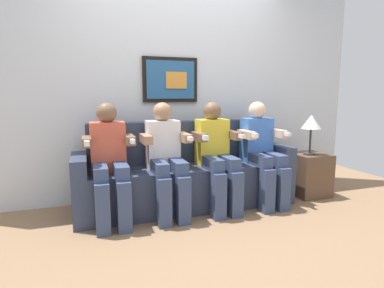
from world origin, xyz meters
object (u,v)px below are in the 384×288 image
(couch, at_px, (187,178))
(person_right_center, at_px, (216,152))
(person_rightmost, at_px, (262,149))
(side_table_right, at_px, (309,174))
(table_lamp, at_px, (311,124))
(person_leftmost, at_px, (109,158))
(person_left_center, at_px, (166,155))

(couch, distance_m, person_right_center, 0.43)
(couch, relative_size, person_rightmost, 2.06)
(side_table_right, bearing_deg, table_lamp, -135.74)
(person_leftmost, relative_size, person_right_center, 1.00)
(couch, height_order, side_table_right, couch)
(person_right_center, bearing_deg, person_leftmost, 180.00)
(couch, relative_size, person_left_center, 2.06)
(couch, xyz_separation_m, person_right_center, (0.27, -0.17, 0.29))
(person_leftmost, xyz_separation_m, person_left_center, (0.53, 0.00, -0.00))
(person_leftmost, height_order, person_left_center, same)
(couch, bearing_deg, person_right_center, -32.27)
(person_leftmost, xyz_separation_m, table_lamp, (2.25, 0.02, 0.25))
(person_right_center, distance_m, person_rightmost, 0.53)
(table_lamp, bearing_deg, couch, 174.03)
(person_leftmost, distance_m, person_rightmost, 1.60)
(person_leftmost, height_order, table_lamp, person_leftmost)
(table_lamp, bearing_deg, person_leftmost, -179.56)
(person_right_center, height_order, side_table_right, person_right_center)
(person_right_center, relative_size, table_lamp, 2.41)
(person_left_center, xyz_separation_m, table_lamp, (1.71, 0.02, 0.25))
(person_left_center, height_order, person_right_center, same)
(couch, height_order, person_rightmost, person_rightmost)
(person_left_center, bearing_deg, table_lamp, 0.56)
(person_left_center, distance_m, table_lamp, 1.73)
(person_right_center, bearing_deg, table_lamp, 0.84)
(person_right_center, height_order, table_lamp, person_right_center)
(person_rightmost, relative_size, side_table_right, 2.22)
(person_leftmost, xyz_separation_m, side_table_right, (2.29, 0.06, -0.36))
(couch, relative_size, table_lamp, 4.96)
(side_table_right, xyz_separation_m, table_lamp, (-0.05, -0.04, 0.61))
(side_table_right, bearing_deg, person_rightmost, -174.91)
(couch, xyz_separation_m, table_lamp, (1.45, -0.15, 0.55))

